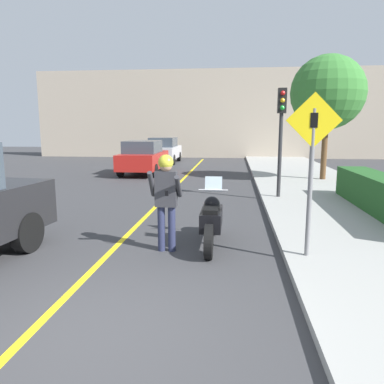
# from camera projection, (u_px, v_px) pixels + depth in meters

# --- Properties ---
(ground_plane) EXTENTS (80.00, 80.00, 0.00)m
(ground_plane) POSITION_uv_depth(u_px,v_px,m) (82.00, 334.00, 4.27)
(ground_plane) COLOR #38383A
(road_center_line) EXTENTS (0.12, 36.00, 0.01)m
(road_center_line) POSITION_uv_depth(u_px,v_px,m) (149.00, 214.00, 10.21)
(road_center_line) COLOR yellow
(road_center_line) RESTS_ON ground
(building_backdrop) EXTENTS (28.00, 1.20, 6.72)m
(building_backdrop) POSITION_uv_depth(u_px,v_px,m) (213.00, 114.00, 29.16)
(building_backdrop) COLOR #B2A38E
(building_backdrop) RESTS_ON ground
(motorcycle) EXTENTS (0.62, 2.23, 1.30)m
(motorcycle) POSITION_uv_depth(u_px,v_px,m) (212.00, 220.00, 7.42)
(motorcycle) COLOR black
(motorcycle) RESTS_ON ground
(person_biker) EXTENTS (0.59, 0.49, 1.84)m
(person_biker) POSITION_uv_depth(u_px,v_px,m) (166.00, 192.00, 6.95)
(person_biker) COLOR #282D4C
(person_biker) RESTS_ON ground
(crossing_sign) EXTENTS (0.91, 0.08, 2.76)m
(crossing_sign) POSITION_uv_depth(u_px,v_px,m) (312.00, 160.00, 6.23)
(crossing_sign) COLOR slate
(crossing_sign) RESTS_ON sidewalk_curb
(traffic_light) EXTENTS (0.26, 0.30, 3.39)m
(traffic_light) POSITION_uv_depth(u_px,v_px,m) (281.00, 122.00, 11.65)
(traffic_light) COLOR #2D2D30
(traffic_light) RESTS_ON sidewalk_curb
(street_tree) EXTENTS (3.07, 3.07, 5.17)m
(street_tree) POSITION_uv_depth(u_px,v_px,m) (328.00, 93.00, 15.55)
(street_tree) COLOR brown
(street_tree) RESTS_ON sidewalk_curb
(parked_car_red) EXTENTS (1.88, 4.20, 1.68)m
(parked_car_red) POSITION_uv_depth(u_px,v_px,m) (144.00, 157.00, 18.85)
(parked_car_red) COLOR black
(parked_car_red) RESTS_ON ground
(parked_car_silver) EXTENTS (1.88, 4.20, 1.68)m
(parked_car_silver) POSITION_uv_depth(u_px,v_px,m) (164.00, 150.00, 24.89)
(parked_car_silver) COLOR black
(parked_car_silver) RESTS_ON ground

